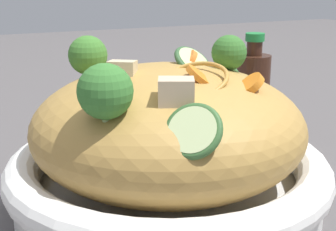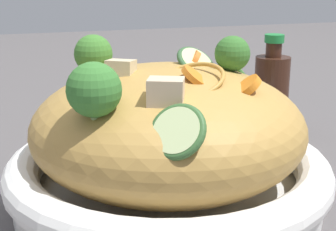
{
  "view_description": "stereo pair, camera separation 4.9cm",
  "coord_description": "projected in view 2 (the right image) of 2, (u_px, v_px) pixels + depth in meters",
  "views": [
    {
      "loc": [
        -0.19,
        -0.43,
        0.23
      ],
      "look_at": [
        0.0,
        0.0,
        0.09
      ],
      "focal_mm": 53.12,
      "sensor_mm": 36.0,
      "label": 1
    },
    {
      "loc": [
        -0.14,
        -0.44,
        0.23
      ],
      "look_at": [
        0.0,
        0.0,
        0.09
      ],
      "focal_mm": 53.12,
      "sensor_mm": 36.0,
      "label": 2
    }
  ],
  "objects": [
    {
      "name": "ground_plane",
      "position": [
        168.0,
        203.0,
        0.51
      ],
      "size": [
        3.0,
        3.0,
        0.0
      ],
      "primitive_type": "plane",
      "color": "#504C4D"
    },
    {
      "name": "serving_bowl",
      "position": [
        168.0,
        177.0,
        0.51
      ],
      "size": [
        0.32,
        0.32,
        0.06
      ],
      "color": "white",
      "rests_on": "ground_plane"
    },
    {
      "name": "noodle_heap",
      "position": [
        168.0,
        127.0,
        0.49
      ],
      "size": [
        0.27,
        0.27,
        0.13
      ],
      "color": "#B38842",
      "rests_on": "serving_bowl"
    },
    {
      "name": "broccoli_florets",
      "position": [
        127.0,
        68.0,
        0.46
      ],
      "size": [
        0.19,
        0.18,
        0.06
      ],
      "color": "#A3B972",
      "rests_on": "serving_bowl"
    },
    {
      "name": "carrot_coins",
      "position": [
        213.0,
        76.0,
        0.46
      ],
      "size": [
        0.08,
        0.11,
        0.03
      ],
      "color": "orange",
      "rests_on": "serving_bowl"
    },
    {
      "name": "zucchini_slices",
      "position": [
        177.0,
        86.0,
        0.47
      ],
      "size": [
        0.17,
        0.26,
        0.06
      ],
      "color": "beige",
      "rests_on": "serving_bowl"
    },
    {
      "name": "chicken_chunks",
      "position": [
        148.0,
        84.0,
        0.42
      ],
      "size": [
        0.05,
        0.11,
        0.03
      ],
      "color": "beige",
      "rests_on": "serving_bowl"
    },
    {
      "name": "soy_sauce_bottle",
      "position": [
        271.0,
        92.0,
        0.72
      ],
      "size": [
        0.05,
        0.05,
        0.14
      ],
      "color": "#381E14",
      "rests_on": "ground_plane"
    }
  ]
}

